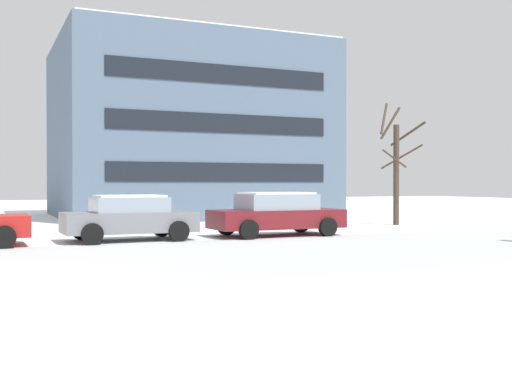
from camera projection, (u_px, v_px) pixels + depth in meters
parked_car_gray at (129, 217)px, 19.44m from camera, size 4.08×2.16×1.43m
parked_car_maroon at (276, 214)px, 21.26m from camera, size 4.56×2.17×1.49m
tree_far_mid at (396, 165)px, 26.91m from camera, size 2.17×2.09×5.36m
building_far_right at (186, 132)px, 34.69m from camera, size 13.76×11.61×9.40m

